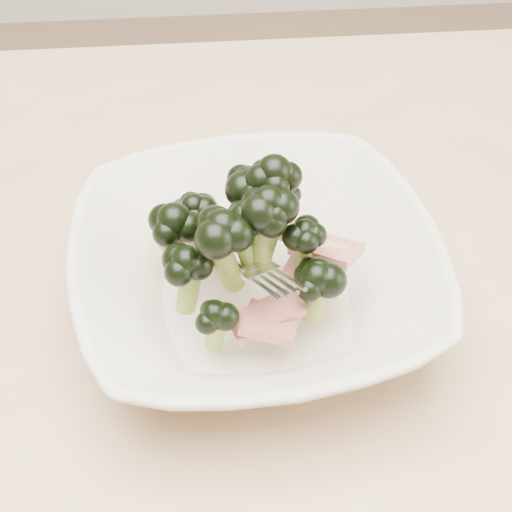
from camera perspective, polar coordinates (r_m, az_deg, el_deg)
name	(u,v)px	position (r m, az deg, el deg)	size (l,w,h in m)	color
dining_table	(143,380)	(0.63, -9.01, -9.78)	(1.20, 0.80, 0.75)	tan
broccoli_dish	(254,266)	(0.51, -0.13, -0.80)	(0.29, 0.29, 0.13)	beige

